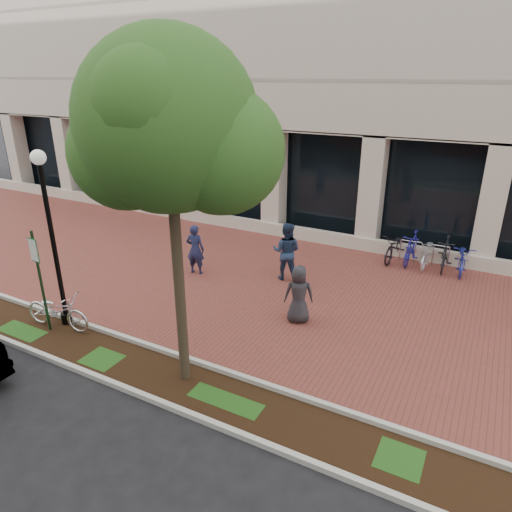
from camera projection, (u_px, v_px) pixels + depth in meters
The scene contains 13 objects.
ground at pixel (262, 284), 14.48m from camera, with size 120.00×120.00×0.00m, color black.
brick_plaza at pixel (262, 284), 14.48m from camera, with size 40.00×9.00×0.01m, color brown.
planting_strip at pixel (154, 374), 10.19m from camera, with size 40.00×1.50×0.01m, color black.
curb_plaza_side at pixel (175, 354), 10.78m from camera, with size 40.00×0.12×0.12m, color beige.
curb_street_side at pixel (131, 391), 9.55m from camera, with size 40.00×0.12×0.12m, color beige.
parking_sign at pixel (38, 270), 11.29m from camera, with size 0.34×0.07×2.74m.
lamppost at pixel (51, 232), 11.29m from camera, with size 0.36×0.36×4.60m.
street_tree at pixel (172, 135), 8.13m from camera, with size 3.91×3.26×7.07m.
locked_bicycle at pixel (57, 310), 11.84m from camera, with size 0.68×1.95×1.02m, color silver.
pedestrian_left at pixel (195, 249), 15.00m from camera, with size 0.62×0.40×1.69m, color #1C2247.
pedestrian_mid at pixel (286, 251), 14.55m from camera, with size 0.92×0.72×1.90m, color navy.
pedestrian_right at pixel (299, 294), 12.06m from camera, with size 0.78×0.51×1.60m, color #2A292E.
bike_rack_cluster at pixel (428, 252), 15.71m from camera, with size 3.07×1.99×1.12m.
Camera 1 is at (6.00, -11.64, 6.25)m, focal length 32.00 mm.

